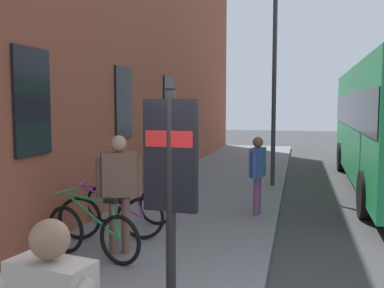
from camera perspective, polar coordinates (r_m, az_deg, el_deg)
ground at (r=10.10m, az=17.03°, el=-8.58°), size 60.00×60.00×0.00m
sidewalk_pavement at (r=12.21m, az=3.42°, el=-5.70°), size 24.00×3.50×0.12m
station_facade at (r=13.69m, az=-4.50°, el=15.89°), size 22.00×0.65×9.83m
bicycle_by_door at (r=6.66m, az=-12.82°, el=-11.14°), size 0.65×1.71×0.97m
bicycle_under_window at (r=7.51m, az=-10.34°, el=-9.21°), size 0.59×1.73×0.97m
bicycle_mid_rack at (r=8.41m, az=-7.96°, el=-7.61°), size 0.48×1.77×0.97m
transit_info_sign at (r=4.30m, az=-2.80°, el=-3.51°), size 0.15×0.56×2.40m
pedestrian_near_bus at (r=6.64m, az=-9.44°, el=-4.89°), size 0.47×0.60×1.79m
pedestrian_crossing_street at (r=10.63m, az=-1.02°, el=-1.90°), size 0.38×0.54×1.53m
pedestrian_by_facade at (r=9.01m, az=8.50°, el=-3.01°), size 0.60×0.31×1.59m
street_lamp at (r=12.29m, az=10.64°, el=10.20°), size 0.28×0.28×5.69m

